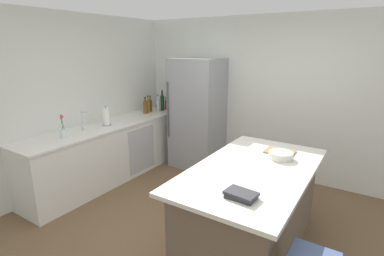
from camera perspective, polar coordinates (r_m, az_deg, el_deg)
name	(u,v)px	position (r m, az deg, el deg)	size (l,w,h in m)	color
ground_plane	(200,240)	(3.54, 1.54, -20.96)	(7.20, 7.20, 0.00)	brown
wall_rear	(272,98)	(4.98, 15.31, 5.70)	(6.00, 0.10, 2.60)	silver
wall_left	(56,104)	(4.68, -24.96, 4.20)	(0.10, 6.00, 2.60)	silver
counter_run_left	(112,151)	(4.96, -15.42, -4.38)	(0.68, 2.98, 0.92)	silver
kitchen_island	(251,208)	(3.25, 11.42, -15.04)	(1.08, 1.95, 0.92)	brown
refrigerator	(197,114)	(5.17, 1.05, 2.78)	(0.83, 0.72, 1.92)	#93969B
sink_faucet	(83,120)	(4.56, -20.57, 1.48)	(0.15, 0.05, 0.30)	silver
flower_vase	(63,131)	(4.29, -23.83, -0.62)	(0.09, 0.09, 0.32)	silver
paper_towel_roll	(106,117)	(4.74, -16.38, 2.08)	(0.14, 0.14, 0.31)	gray
hot_sauce_bottle	(166,105)	(5.75, -5.11, 4.54)	(0.05, 0.05, 0.25)	red
wine_bottle	(162,102)	(5.67, -5.80, 5.00)	(0.07, 0.07, 0.39)	#19381E
soda_bottle	(158,105)	(5.61, -6.65, 4.55)	(0.07, 0.07, 0.31)	silver
syrup_bottle	(150,105)	(5.60, -8.13, 4.39)	(0.07, 0.07, 0.31)	#5B3319
olive_oil_bottle	(148,106)	(5.52, -8.56, 4.36)	(0.06, 0.06, 0.32)	olive
whiskey_bottle	(145,107)	(5.44, -9.08, 4.05)	(0.08, 0.08, 0.31)	brown
cookbook_stack	(241,195)	(2.46, 9.55, -12.73)	(0.27, 0.19, 0.05)	#2D2D33
mixing_bowl	(281,155)	(3.34, 16.91, -5.13)	(0.26, 0.26, 0.08)	silver
cutting_board	(280,152)	(3.54, 16.75, -4.46)	(0.33, 0.24, 0.02)	#9E7042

